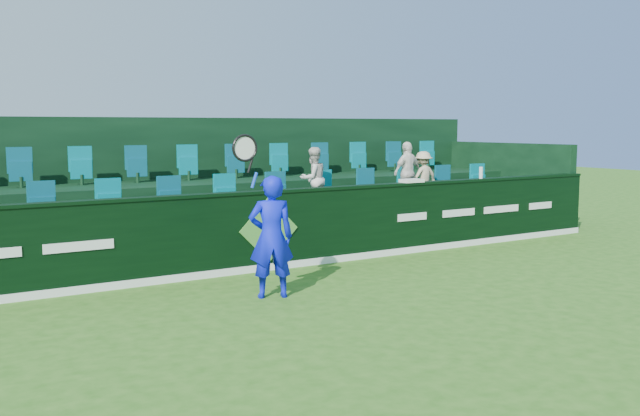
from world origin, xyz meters
TOP-DOWN VIEW (x-y plane):
  - ground at (0.00, 0.00)m, footprint 60.00×60.00m
  - sponsor_hoarding at (0.00, 4.00)m, footprint 16.00×0.25m
  - stand_tier_front at (0.00, 5.10)m, footprint 16.00×2.00m
  - stand_tier_back at (0.00, 7.00)m, footprint 16.00×1.80m
  - stand_rear at (0.00, 7.44)m, footprint 16.00×4.10m
  - seat_row_front at (0.00, 5.50)m, footprint 13.50×0.50m
  - seat_row_back at (0.00, 7.30)m, footprint 13.50×0.50m
  - tennis_player at (-0.86, 2.23)m, footprint 1.06×0.60m
  - spectator_left at (1.64, 5.12)m, footprint 0.64×0.52m
  - spectator_middle at (3.99, 5.12)m, footprint 0.79×0.40m
  - spectator_right at (4.41, 5.12)m, footprint 0.71×0.41m
  - towel at (3.16, 4.00)m, footprint 0.42×0.27m
  - drinks_bottle at (4.99, 4.00)m, footprint 0.08×0.08m

SIDE VIEW (x-z plane):
  - ground at x=0.00m, z-range 0.00..0.00m
  - stand_tier_front at x=0.00m, z-range 0.00..0.80m
  - stand_tier_back at x=0.00m, z-range 0.00..1.30m
  - sponsor_hoarding at x=0.00m, z-range 0.00..1.35m
  - tennis_player at x=-0.86m, z-range -0.30..2.07m
  - seat_row_front at x=0.00m, z-range 0.80..1.40m
  - stand_rear at x=0.00m, z-range -0.08..2.52m
  - spectator_right at x=4.41m, z-range 0.80..1.88m
  - towel at x=3.16m, z-range 1.35..1.41m
  - spectator_left at x=1.64m, z-range 0.80..2.02m
  - spectator_middle at x=3.99m, z-range 0.80..2.09m
  - drinks_bottle at x=4.99m, z-range 1.35..1.59m
  - seat_row_back at x=0.00m, z-range 1.30..1.90m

